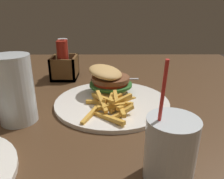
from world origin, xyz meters
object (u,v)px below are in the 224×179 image
at_px(beer_glass, 15,92).
at_px(spoon, 100,78).
at_px(meal_plate_near, 111,92).
at_px(juice_glass, 170,152).
at_px(condiment_caddy, 64,63).

distance_m(beer_glass, spoon, 0.35).
xyz_separation_m(meal_plate_near, beer_glass, (-0.12, 0.21, 0.05)).
xyz_separation_m(meal_plate_near, juice_glass, (-0.29, -0.09, 0.02)).
distance_m(beer_glass, juice_glass, 0.35).
height_order(meal_plate_near, juice_glass, juice_glass).
relative_size(meal_plate_near, spoon, 1.77).
bearing_deg(beer_glass, spoon, -29.97).
xyz_separation_m(meal_plate_near, spoon, (0.18, 0.04, -0.02)).
bearing_deg(meal_plate_near, juice_glass, -163.17).
xyz_separation_m(juice_glass, spoon, (0.48, 0.12, -0.04)).
xyz_separation_m(beer_glass, spoon, (0.30, -0.17, -0.06)).
xyz_separation_m(meal_plate_near, condiment_caddy, (0.20, 0.17, 0.03)).
bearing_deg(meal_plate_near, spoon, 11.29).
relative_size(spoon, condiment_caddy, 1.26).
bearing_deg(meal_plate_near, condiment_caddy, 39.34).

